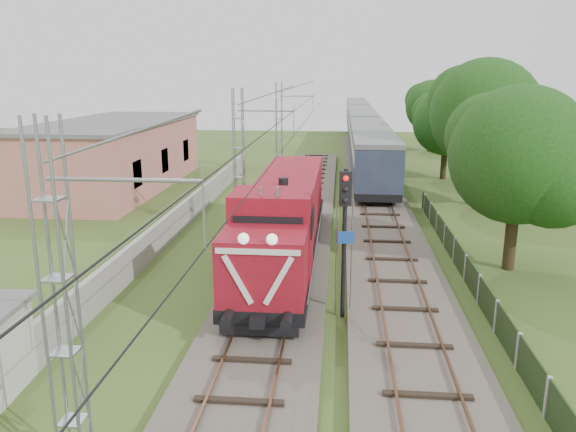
# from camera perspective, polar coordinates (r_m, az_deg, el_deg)

# --- Properties ---
(ground) EXTENTS (140.00, 140.00, 0.00)m
(ground) POSITION_cam_1_polar(r_m,az_deg,el_deg) (20.13, -2.39, -11.42)
(ground) COLOR #364E1D
(ground) RESTS_ON ground
(track_main) EXTENTS (4.20, 70.00, 0.45)m
(track_main) POSITION_cam_1_polar(r_m,az_deg,el_deg) (26.50, -0.36, -4.52)
(track_main) COLOR #6B6054
(track_main) RESTS_ON ground
(track_side) EXTENTS (4.20, 80.00, 0.45)m
(track_side) POSITION_cam_1_polar(r_m,az_deg,el_deg) (38.99, 8.91, 1.46)
(track_side) COLOR #6B6054
(track_side) RESTS_ON ground
(catenary) EXTENTS (3.31, 70.00, 8.00)m
(catenary) POSITION_cam_1_polar(r_m,az_deg,el_deg) (30.81, -4.92, 5.51)
(catenary) COLOR gray
(catenary) RESTS_ON ground
(boundary_wall) EXTENTS (0.25, 40.00, 1.50)m
(boundary_wall) POSITION_cam_1_polar(r_m,az_deg,el_deg) (32.29, -11.01, -0.28)
(boundary_wall) COLOR #9E9E99
(boundary_wall) RESTS_ON ground
(station_building) EXTENTS (8.40, 20.40, 5.22)m
(station_building) POSITION_cam_1_polar(r_m,az_deg,el_deg) (45.88, -17.20, 6.02)
(station_building) COLOR #C07067
(station_building) RESTS_ON ground
(fence) EXTENTS (0.12, 32.00, 1.20)m
(fence) POSITION_cam_1_polar(r_m,az_deg,el_deg) (23.14, 18.86, -7.08)
(fence) COLOR black
(fence) RESTS_ON ground
(locomotive) EXTENTS (3.01, 17.17, 4.36)m
(locomotive) POSITION_cam_1_polar(r_m,az_deg,el_deg) (25.93, -0.36, -0.18)
(locomotive) COLOR black
(locomotive) RESTS_ON ground
(coach_rake) EXTENTS (3.21, 71.65, 3.71)m
(coach_rake) POSITION_cam_1_polar(r_m,az_deg,el_deg) (71.71, 7.46, 9.30)
(coach_rake) COLOR black
(coach_rake) RESTS_ON ground
(signal_post) EXTENTS (0.60, 0.47, 5.52)m
(signal_post) POSITION_cam_1_polar(r_m,az_deg,el_deg) (19.82, 5.80, -0.20)
(signal_post) COLOR black
(signal_post) RESTS_ON ground
(tree_a) EXTENTS (6.42, 6.11, 8.32)m
(tree_a) POSITION_cam_1_polar(r_m,az_deg,el_deg) (26.67, 22.59, 5.58)
(tree_a) COLOR #3B2E18
(tree_a) RESTS_ON ground
(tree_b) EXTENTS (7.53, 7.18, 9.77)m
(tree_b) POSITION_cam_1_polar(r_m,az_deg,el_deg) (39.54, 19.50, 9.67)
(tree_b) COLOR #3B2E18
(tree_b) RESTS_ON ground
(tree_c) EXTENTS (5.88, 5.60, 7.62)m
(tree_c) POSITION_cam_1_polar(r_m,az_deg,el_deg) (49.12, 15.89, 9.11)
(tree_c) COLOR #3B2E18
(tree_c) RESTS_ON ground
(tree_d) EXTENTS (6.24, 5.94, 8.08)m
(tree_d) POSITION_cam_1_polar(r_m,az_deg,el_deg) (66.53, 14.49, 10.67)
(tree_d) COLOR #3B2E18
(tree_d) RESTS_ON ground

